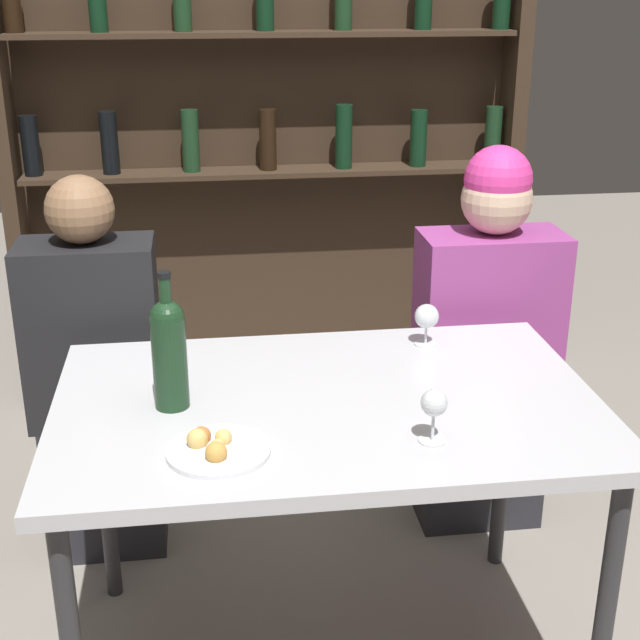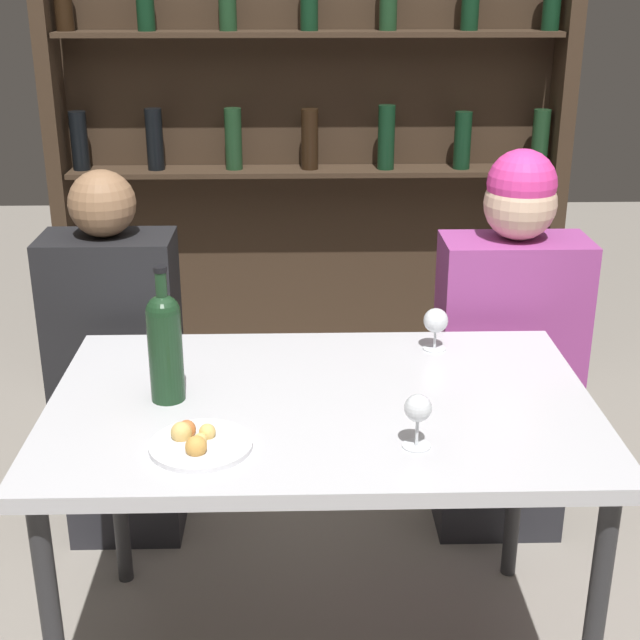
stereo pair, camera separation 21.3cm
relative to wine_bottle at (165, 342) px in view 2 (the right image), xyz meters
The scene contains 8 objects.
dining_table 0.41m from the wine_bottle, ahead, with size 1.27×0.82×0.76m.
wine_rack_wall 1.78m from the wine_bottle, 78.28° to the left, with size 2.05×0.21×2.27m.
wine_bottle is the anchor object (origin of this frame).
wine_glass_0 0.60m from the wine_bottle, 23.63° to the right, with size 0.06×0.06×0.12m.
wine_glass_1 0.72m from the wine_bottle, 22.73° to the left, with size 0.06×0.06×0.11m.
food_plate_0 0.28m from the wine_bottle, 68.39° to the right, with size 0.22×0.22×0.05m.
seated_person_left 0.73m from the wine_bottle, 112.53° to the left, with size 0.38×0.22×1.18m.
seated_person_right 1.15m from the wine_bottle, 32.21° to the left, with size 0.43×0.22×1.23m.
Camera 2 is at (-0.05, -1.87, 1.69)m, focal length 50.00 mm.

